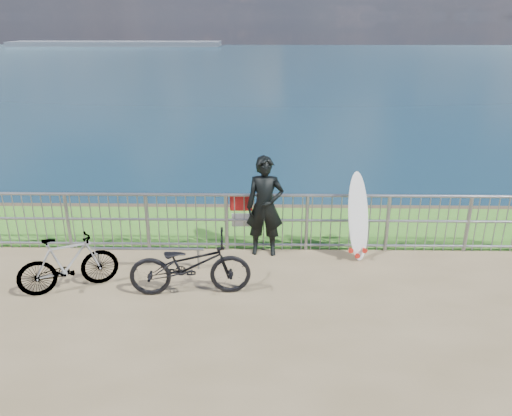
{
  "coord_description": "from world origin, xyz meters",
  "views": [
    {
      "loc": [
        0.2,
        -7.02,
        4.16
      ],
      "look_at": [
        0.06,
        1.2,
        1.0
      ],
      "focal_mm": 35.0,
      "sensor_mm": 36.0,
      "label": 1
    }
  ],
  "objects_px": {
    "bicycle_near": "(190,265)",
    "bicycle_far": "(68,263)",
    "surfboard": "(358,220)",
    "surfer": "(265,207)"
  },
  "relations": [
    {
      "from": "bicycle_near",
      "to": "surfer",
      "type": "bearing_deg",
      "value": -43.34
    },
    {
      "from": "bicycle_near",
      "to": "bicycle_far",
      "type": "relative_size",
      "value": 1.22
    },
    {
      "from": "surfboard",
      "to": "bicycle_near",
      "type": "relative_size",
      "value": 0.85
    },
    {
      "from": "surfer",
      "to": "bicycle_far",
      "type": "bearing_deg",
      "value": -153.88
    },
    {
      "from": "bicycle_near",
      "to": "bicycle_far",
      "type": "height_order",
      "value": "bicycle_near"
    },
    {
      "from": "surfboard",
      "to": "bicycle_far",
      "type": "bearing_deg",
      "value": -165.72
    },
    {
      "from": "surfer",
      "to": "bicycle_near",
      "type": "distance_m",
      "value": 1.94
    },
    {
      "from": "surfer",
      "to": "bicycle_near",
      "type": "height_order",
      "value": "surfer"
    },
    {
      "from": "bicycle_near",
      "to": "bicycle_far",
      "type": "distance_m",
      "value": 1.98
    },
    {
      "from": "surfboard",
      "to": "bicycle_near",
      "type": "xyz_separation_m",
      "value": [
        -2.85,
        -1.31,
        -0.25
      ]
    }
  ]
}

